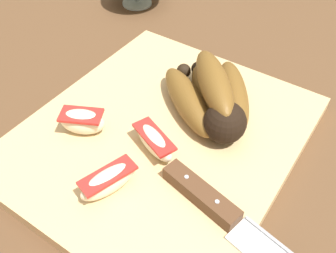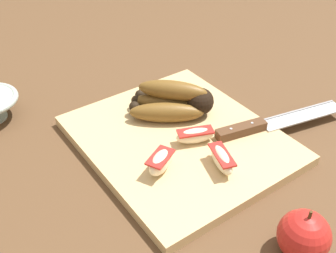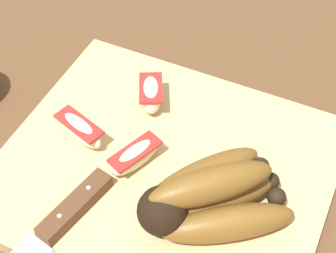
# 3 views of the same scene
# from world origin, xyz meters

# --- Properties ---
(ground_plane) EXTENTS (6.00, 6.00, 0.00)m
(ground_plane) POSITION_xyz_m (0.00, 0.00, 0.00)
(ground_plane) COLOR brown
(cutting_board) EXTENTS (0.38, 0.33, 0.02)m
(cutting_board) POSITION_xyz_m (-0.01, 0.00, 0.01)
(cutting_board) COLOR tan
(cutting_board) RESTS_ON ground_plane
(banana_bunch) EXTENTS (0.17, 0.17, 0.07)m
(banana_bunch) POSITION_xyz_m (0.06, -0.04, 0.05)
(banana_bunch) COLOR black
(banana_bunch) RESTS_ON cutting_board
(chefs_knife) EXTENTS (0.09, 0.28, 0.02)m
(chefs_knife) POSITION_xyz_m (-0.08, -0.14, 0.03)
(chefs_knife) COLOR silver
(chefs_knife) RESTS_ON cutting_board
(apple_wedge_near) EXTENTS (0.05, 0.07, 0.03)m
(apple_wedge_near) POSITION_xyz_m (-0.04, -0.01, 0.04)
(apple_wedge_near) COLOR #F4E5C1
(apple_wedge_near) RESTS_ON cutting_board
(apple_wedge_middle) EXTENTS (0.05, 0.06, 0.04)m
(apple_wedge_middle) POSITION_xyz_m (-0.07, 0.08, 0.04)
(apple_wedge_middle) COLOR #F4E5C1
(apple_wedge_middle) RESTS_ON cutting_board
(apple_wedge_far) EXTENTS (0.07, 0.04, 0.03)m
(apple_wedge_far) POSITION_xyz_m (-0.12, -0.01, 0.04)
(apple_wedge_far) COLOR #F4E5C1
(apple_wedge_far) RESTS_ON cutting_board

